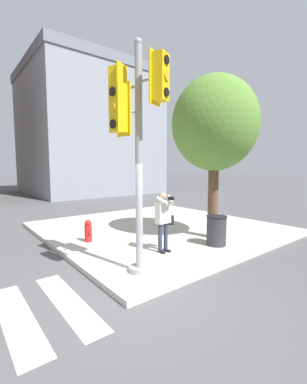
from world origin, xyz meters
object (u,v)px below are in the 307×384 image
at_px(traffic_signal_pole, 135,125).
at_px(street_tree, 215,125).
at_px(person_photographer, 164,217).
at_px(trash_bin, 216,230).
at_px(fire_hydrant, 88,231).

xyz_separation_m(traffic_signal_pole, street_tree, (3.59, 0.80, 0.47)).
distance_m(person_photographer, street_tree, 3.45).
relative_size(traffic_signal_pole, trash_bin, 5.60).
bearing_deg(street_tree, fire_hydrant, 148.96).
distance_m(street_tree, trash_bin, 3.30).
bearing_deg(traffic_signal_pole, fire_hydrant, 86.07).
bearing_deg(traffic_signal_pole, trash_bin, 3.55).
height_order(traffic_signal_pole, street_tree, street_tree).
bearing_deg(traffic_signal_pole, person_photographer, 26.46).
xyz_separation_m(person_photographer, trash_bin, (1.60, -0.51, -0.52)).
height_order(fire_hydrant, trash_bin, trash_bin).
bearing_deg(person_photographer, fire_hydrant, 119.35).
distance_m(traffic_signal_pole, person_photographer, 2.69).
bearing_deg(person_photographer, street_tree, 2.74).
relative_size(traffic_signal_pole, street_tree, 0.95).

